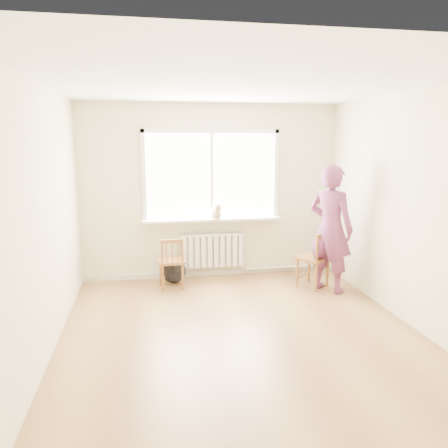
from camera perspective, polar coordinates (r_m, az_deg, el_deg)
name	(u,v)px	position (r m, az deg, el deg)	size (l,w,h in m)	color
floor	(242,334)	(5.04, 2.37, -14.22)	(4.50, 4.50, 0.00)	olive
ceiling	(244,84)	(4.60, 2.64, 17.86)	(4.50, 4.50, 0.00)	white
back_wall	(211,192)	(6.83, -1.67, 4.22)	(4.00, 0.01, 2.70)	beige
window	(211,172)	(6.77, -1.65, 6.82)	(2.12, 0.05, 1.42)	white
windowsill	(212,220)	(6.78, -1.51, 0.59)	(2.15, 0.22, 0.04)	white
radiator	(212,250)	(6.90, -1.52, -3.39)	(1.00, 0.12, 0.55)	white
heating_pipe	(287,267)	(7.32, 8.23, -5.60)	(0.04, 0.04, 1.40)	silver
baseboard	(212,273)	(7.09, -1.60, -6.37)	(4.00, 0.03, 0.08)	beige
chair_left	(172,263)	(6.41, -6.87, -5.10)	(0.40, 0.39, 0.76)	olive
chair_right	(316,260)	(6.53, 11.88, -4.59)	(0.57, 0.56, 0.84)	olive
person	(330,229)	(6.36, 13.73, -0.61)	(0.66, 0.44, 1.82)	#BA3E72
cat	(216,212)	(6.68, -1.04, 1.57)	(0.20, 0.40, 0.27)	#CEB38C
backpack	(174,271)	(6.71, -6.55, -6.17)	(0.36, 0.27, 0.36)	black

